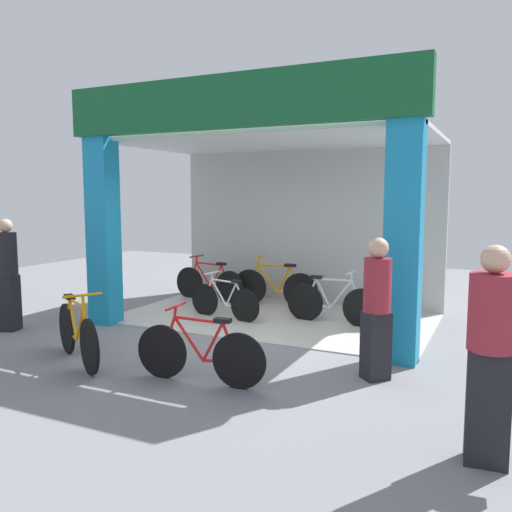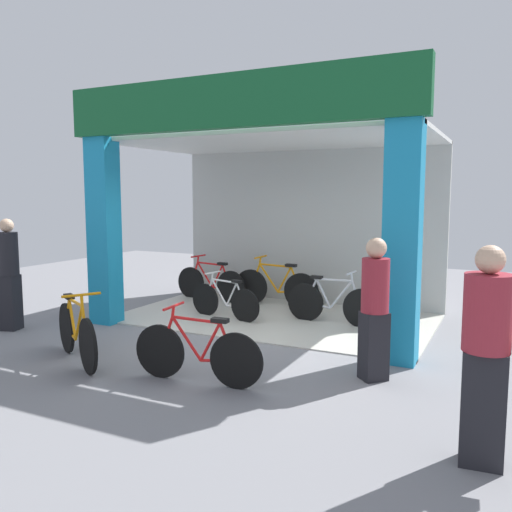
{
  "view_description": "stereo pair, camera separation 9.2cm",
  "coord_description": "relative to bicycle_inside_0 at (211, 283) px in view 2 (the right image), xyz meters",
  "views": [
    {
      "loc": [
        3.52,
        -6.64,
        2.11
      ],
      "look_at": [
        0.0,
        0.76,
        1.15
      ],
      "focal_mm": 37.12,
      "sensor_mm": 36.0,
      "label": 1
    },
    {
      "loc": [
        3.61,
        -6.6,
        2.11
      ],
      "look_at": [
        0.0,
        0.76,
        1.15
      ],
      "focal_mm": 37.12,
      "sensor_mm": 36.0,
      "label": 2
    }
  ],
  "objects": [
    {
      "name": "shop_facade",
      "position": [
        1.75,
        -0.75,
        1.63
      ],
      "size": [
        5.38,
        3.34,
        3.72
      ],
      "color": "beige",
      "rests_on": "ground"
    },
    {
      "name": "pedestrian_2",
      "position": [
        3.99,
        -3.04,
        0.48
      ],
      "size": [
        0.44,
        0.44,
        1.63
      ],
      "color": "black",
      "rests_on": "ground"
    },
    {
      "name": "pedestrian_1",
      "position": [
        5.22,
        -4.59,
        0.54
      ],
      "size": [
        0.62,
        0.39,
        1.73
      ],
      "color": "black",
      "rests_on": "ground"
    },
    {
      "name": "bicycle_inside_0",
      "position": [
        0.0,
        0.0,
        0.0
      ],
      "size": [
        1.62,
        0.45,
        0.89
      ],
      "color": "black",
      "rests_on": "ground"
    },
    {
      "name": "bicycle_inside_3",
      "position": [
        1.02,
        -1.23,
        -0.04
      ],
      "size": [
        1.42,
        0.39,
        0.79
      ],
      "color": "black",
      "rests_on": "ground"
    },
    {
      "name": "pedestrian_0",
      "position": [
        -1.64,
        -3.3,
        0.53
      ],
      "size": [
        0.38,
        0.38,
        1.74
      ],
      "color": "black",
      "rests_on": "ground"
    },
    {
      "name": "ground_plane",
      "position": [
        1.75,
        -2.29,
        -0.36
      ],
      "size": [
        18.36,
        18.36,
        0.0
      ],
      "primitive_type": "plane",
      "color": "gray",
      "rests_on": "ground"
    },
    {
      "name": "bicycle_inside_2",
      "position": [
        1.4,
        0.04,
        0.02
      ],
      "size": [
        1.72,
        0.47,
        0.95
      ],
      "color": "black",
      "rests_on": "ground"
    },
    {
      "name": "bicycle_inside_1",
      "position": [
        2.77,
        -0.78,
        -0.0
      ],
      "size": [
        1.61,
        0.44,
        0.89
      ],
      "color": "black",
      "rests_on": "ground"
    },
    {
      "name": "bicycle_parked_1",
      "position": [
        2.25,
        -4.03,
        -0.01
      ],
      "size": [
        1.58,
        0.43,
        0.87
      ],
      "color": "black",
      "rests_on": "ground"
    },
    {
      "name": "bicycle_parked_0",
      "position": [
        0.48,
        -4.07,
        0.01
      ],
      "size": [
        1.47,
        0.91,
        0.93
      ],
      "color": "black",
      "rests_on": "ground"
    }
  ]
}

